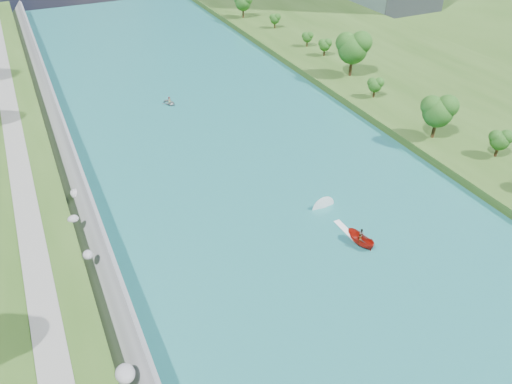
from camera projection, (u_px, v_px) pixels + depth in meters
ground at (338, 274)px, 60.54m from camera, size 260.00×260.00×0.00m
river_water at (264, 189)px, 75.29m from camera, size 55.00×240.00×0.10m
berm_east at (503, 120)px, 92.48m from camera, size 44.00×240.00×1.50m
riprap_bank at (89, 232)px, 64.11m from camera, size 4.31×236.00×4.35m
riverside_path at (30, 230)px, 61.73m from camera, size 3.00×200.00×0.10m
trees_east at (493, 126)px, 78.15m from camera, size 16.16×143.66×11.66m
motorboat at (354, 233)px, 65.53m from camera, size 3.60×19.04×2.06m
raft at (170, 102)px, 99.60m from camera, size 3.08×3.69×1.53m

